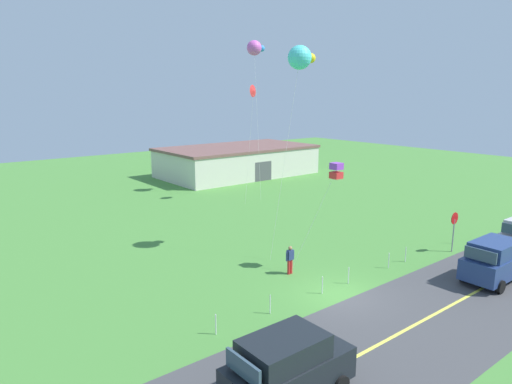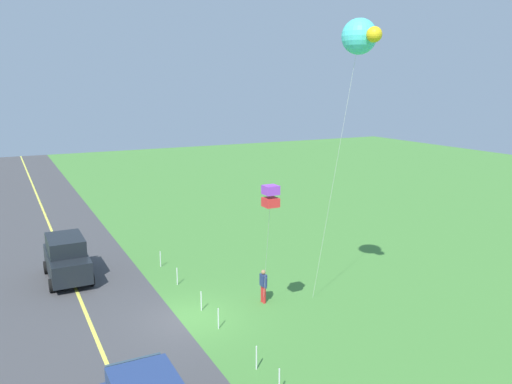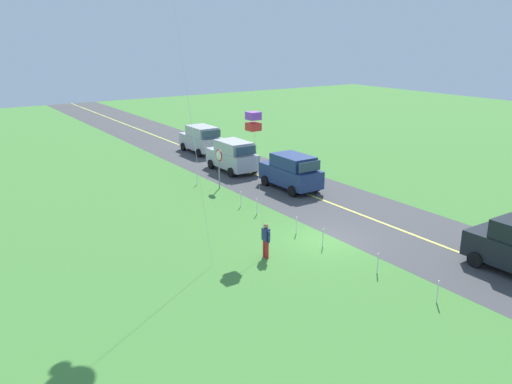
# 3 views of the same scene
# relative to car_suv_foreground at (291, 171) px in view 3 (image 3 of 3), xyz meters

# --- Properties ---
(ground_plane) EXTENTS (120.00, 120.00, 0.10)m
(ground_plane) POSITION_rel_car_suv_foreground_xyz_m (-7.82, 3.86, -1.20)
(ground_plane) COLOR #478438
(asphalt_road) EXTENTS (120.00, 7.00, 0.00)m
(asphalt_road) POSITION_rel_car_suv_foreground_xyz_m (-7.82, -0.14, -1.15)
(asphalt_road) COLOR #424244
(asphalt_road) RESTS_ON ground
(road_centre_stripe) EXTENTS (120.00, 0.16, 0.00)m
(road_centre_stripe) POSITION_rel_car_suv_foreground_xyz_m (-7.82, -0.14, -1.15)
(road_centre_stripe) COLOR #E5E04C
(road_centre_stripe) RESTS_ON asphalt_road
(car_suv_foreground) EXTENTS (4.40, 2.12, 2.24)m
(car_suv_foreground) POSITION_rel_car_suv_foreground_xyz_m (0.00, 0.00, 0.00)
(car_suv_foreground) COLOR navy
(car_suv_foreground) RESTS_ON ground
(car_parked_east_far) EXTENTS (4.40, 2.12, 2.24)m
(car_parked_east_far) POSITION_rel_car_suv_foreground_xyz_m (12.70, -0.33, 0.00)
(car_parked_east_far) COLOR #B7B7BC
(car_parked_east_far) RESTS_ON ground
(car_parked_east_near) EXTENTS (4.40, 2.12, 2.24)m
(car_parked_east_near) POSITION_rel_car_suv_foreground_xyz_m (5.93, 0.75, 0.00)
(car_parked_east_near) COLOR #B7B7BC
(car_parked_east_near) RESTS_ON ground
(stop_sign) EXTENTS (0.76, 0.08, 2.56)m
(stop_sign) POSITION_rel_car_suv_foreground_xyz_m (2.63, 3.77, 0.65)
(stop_sign) COLOR gray
(stop_sign) RESTS_ON ground
(person_adult_near) EXTENTS (0.58, 0.22, 1.60)m
(person_adult_near) POSITION_rel_car_suv_foreground_xyz_m (-7.84, 7.46, -0.29)
(person_adult_near) COLOR red
(person_adult_near) RESTS_ON ground
(kite_red_low) EXTENTS (2.71, 1.25, 6.09)m
(kite_red_low) POSITION_rel_car_suv_foreground_xyz_m (-5.42, 6.50, 4.49)
(kite_red_low) COLOR silver
(kite_red_low) RESTS_ON ground
(fence_post_0) EXTENTS (0.05, 0.05, 0.90)m
(fence_post_0) POSITION_rel_car_suv_foreground_xyz_m (-14.66, 4.56, -0.70)
(fence_post_0) COLOR silver
(fence_post_0) RESTS_ON ground
(fence_post_1) EXTENTS (0.05, 0.05, 0.90)m
(fence_post_1) POSITION_rel_car_suv_foreground_xyz_m (-11.73, 4.56, -0.70)
(fence_post_1) COLOR silver
(fence_post_1) RESTS_ON ground
(fence_post_2) EXTENTS (0.05, 0.05, 0.90)m
(fence_post_2) POSITION_rel_car_suv_foreground_xyz_m (-8.33, 4.56, -0.70)
(fence_post_2) COLOR silver
(fence_post_2) RESTS_ON ground
(fence_post_3) EXTENTS (0.05, 0.05, 0.90)m
(fence_post_3) POSITION_rel_car_suv_foreground_xyz_m (-6.35, 4.56, -0.70)
(fence_post_3) COLOR silver
(fence_post_3) RESTS_ON ground
(fence_post_4) EXTENTS (0.05, 0.05, 0.90)m
(fence_post_4) POSITION_rel_car_suv_foreground_xyz_m (-2.86, 4.56, -0.70)
(fence_post_4) COLOR silver
(fence_post_4) RESTS_ON ground
(fence_post_5) EXTENTS (0.05, 0.05, 0.90)m
(fence_post_5) POSITION_rel_car_suv_foreground_xyz_m (-1.21, 4.56, -0.70)
(fence_post_5) COLOR silver
(fence_post_5) RESTS_ON ground
(fence_post_6) EXTENTS (0.05, 0.05, 0.90)m
(fence_post_6) POSITION_rel_car_suv_foreground_xyz_m (4.19, 4.56, -0.70)
(fence_post_6) COLOR silver
(fence_post_6) RESTS_ON ground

